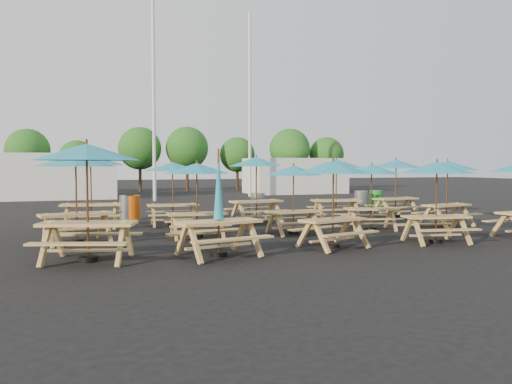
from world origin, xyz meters
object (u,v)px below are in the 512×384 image
object	(u,v)px
picnic_unit_5	(173,170)
picnic_unit_8	(256,166)
picnic_unit_10	(372,173)
picnic_unit_9	(437,172)
waste_bin_2	(258,204)
waste_bin_4	(376,201)
picnic_unit_4	(197,173)
picnic_unit_6	(333,172)
waste_bin_0	(127,208)
picnic_unit_0	(87,159)
waste_bin_3	(361,201)
picnic_unit_7	(294,174)
picnic_unit_3	(219,212)
picnic_unit_14	(396,167)
picnic_unit_2	(91,164)
waste_bin_1	(132,208)
picnic_unit_13	(447,169)
picnic_unit_11	(336,167)
picnic_unit_1	(76,166)

from	to	relation	value
picnic_unit_5	picnic_unit_8	world-z (taller)	picnic_unit_8
picnic_unit_10	picnic_unit_9	bearing A→B (deg)	-70.99
waste_bin_2	waste_bin_4	bearing A→B (deg)	2.65
picnic_unit_4	picnic_unit_6	distance (m)	3.96
waste_bin_0	picnic_unit_6	bearing A→B (deg)	-62.33
picnic_unit_0	waste_bin_3	world-z (taller)	picnic_unit_0
picnic_unit_10	waste_bin_2	bearing A→B (deg)	124.13
picnic_unit_7	waste_bin_3	bearing A→B (deg)	39.05
picnic_unit_9	waste_bin_0	xyz separation A→B (m)	(-7.29, 8.45, -1.40)
picnic_unit_4	picnic_unit_10	bearing A→B (deg)	2.03
picnic_unit_3	picnic_unit_7	world-z (taller)	picnic_unit_3
picnic_unit_7	picnic_unit_14	xyz separation A→B (m)	(5.73, 3.16, 0.20)
picnic_unit_5	picnic_unit_6	xyz separation A→B (m)	(3.01, -5.89, -0.01)
picnic_unit_9	waste_bin_2	size ratio (longest dim) A/B	2.34
picnic_unit_4	picnic_unit_6	bearing A→B (deg)	-41.65
picnic_unit_7	picnic_unit_2	bearing A→B (deg)	144.01
picnic_unit_3	waste_bin_3	world-z (taller)	picnic_unit_3
picnic_unit_3	waste_bin_1	bearing A→B (deg)	85.22
picnic_unit_8	waste_bin_4	distance (m)	7.36
waste_bin_1	picnic_unit_0	bearing A→B (deg)	-101.15
picnic_unit_5	waste_bin_1	xyz separation A→B (m)	(-1.15, 2.35, -1.42)
picnic_unit_6	picnic_unit_8	world-z (taller)	picnic_unit_8
picnic_unit_3	picnic_unit_9	world-z (taller)	picnic_unit_3
picnic_unit_13	waste_bin_1	xyz separation A→B (m)	(-9.85, 5.51, -1.45)
picnic_unit_2	picnic_unit_10	size ratio (longest dim) A/B	1.08
picnic_unit_14	picnic_unit_7	bearing A→B (deg)	-158.85
picnic_unit_5	picnic_unit_6	bearing A→B (deg)	-59.98
picnic_unit_4	waste_bin_3	xyz separation A→B (m)	(8.60, 5.61, -1.38)
picnic_unit_8	waste_bin_4	world-z (taller)	picnic_unit_8
picnic_unit_5	picnic_unit_7	size ratio (longest dim) A/B	1.06
picnic_unit_8	picnic_unit_2	bearing A→B (deg)	169.68
picnic_unit_0	picnic_unit_4	xyz separation A→B (m)	(2.92, 2.69, -0.34)
picnic_unit_3	waste_bin_0	distance (m)	8.64
picnic_unit_9	picnic_unit_6	bearing A→B (deg)	-174.44
picnic_unit_7	waste_bin_2	xyz separation A→B (m)	(0.81, 5.63, -1.32)
picnic_unit_13	waste_bin_3	bearing A→B (deg)	77.09
picnic_unit_10	picnic_unit_11	size ratio (longest dim) A/B	0.97
picnic_unit_9	waste_bin_2	xyz separation A→B (m)	(-2.07, 8.47, -1.40)
picnic_unit_1	picnic_unit_11	xyz separation A→B (m)	(9.13, 2.85, -0.05)
picnic_unit_5	waste_bin_1	bearing A→B (deg)	119.00
picnic_unit_2	picnic_unit_13	bearing A→B (deg)	-9.87
picnic_unit_8	picnic_unit_9	distance (m)	6.72
waste_bin_4	picnic_unit_8	bearing A→B (deg)	-157.97
picnic_unit_0	picnic_unit_1	xyz separation A→B (m)	(-0.27, 2.76, -0.14)
picnic_unit_0	waste_bin_2	size ratio (longest dim) A/B	2.98
picnic_unit_3	picnic_unit_10	xyz separation A→B (m)	(5.75, 2.94, 0.81)
picnic_unit_5	picnic_unit_2	bearing A→B (deg)	-178.54
picnic_unit_7	picnic_unit_8	xyz separation A→B (m)	(-0.08, 3.20, 0.26)
picnic_unit_11	waste_bin_3	bearing A→B (deg)	52.85
picnic_unit_5	picnic_unit_9	size ratio (longest dim) A/B	1.01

